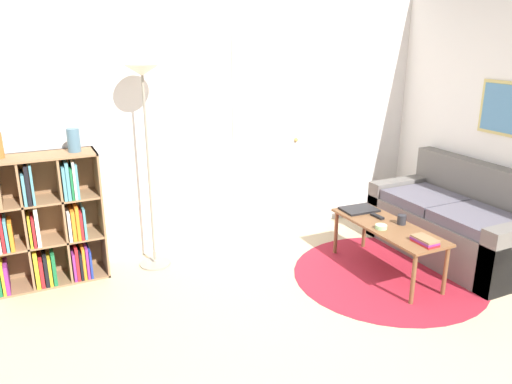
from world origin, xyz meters
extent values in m
plane|color=tan|center=(0.00, 0.00, 0.00)|extent=(14.00, 14.00, 0.00)
cube|color=silver|center=(0.00, 2.38, 1.30)|extent=(7.77, 0.05, 2.60)
cube|color=white|center=(0.65, 2.34, 1.04)|extent=(0.84, 0.02, 2.07)
sphere|color=tan|center=(0.94, 2.32, 0.99)|extent=(0.04, 0.04, 0.04)
cube|color=silver|center=(2.41, 1.18, 1.30)|extent=(0.05, 5.35, 2.60)
cube|color=tan|center=(2.38, 0.92, 1.41)|extent=(0.02, 0.67, 0.50)
cube|color=teal|center=(2.37, 0.92, 1.41)|extent=(0.01, 0.61, 0.44)
cylinder|color=maroon|center=(1.14, 0.96, 0.00)|extent=(1.69, 1.69, 0.01)
cube|color=#936B47|center=(-1.12, 2.16, 0.56)|extent=(0.02, 0.34, 1.13)
cube|color=#936B47|center=(-1.58, 2.16, 1.12)|extent=(0.94, 0.34, 0.02)
cube|color=#936B47|center=(-1.58, 2.16, 0.01)|extent=(0.94, 0.34, 0.02)
cube|color=#936B47|center=(-1.58, 2.33, 0.56)|extent=(0.94, 0.02, 1.13)
cube|color=#936B47|center=(-1.73, 2.16, 0.56)|extent=(0.02, 0.32, 1.09)
cube|color=#936B47|center=(-1.43, 2.16, 0.56)|extent=(0.02, 0.32, 1.09)
cube|color=#936B47|center=(-1.58, 2.16, 0.38)|extent=(0.90, 0.32, 0.02)
cube|color=#936B47|center=(-1.58, 2.16, 0.75)|extent=(0.90, 0.32, 0.02)
cube|color=gold|center=(-1.96, 2.11, 0.15)|extent=(0.02, 0.22, 0.27)
cube|color=#7F287A|center=(-1.93, 2.11, 0.14)|extent=(0.03, 0.22, 0.25)
cube|color=gold|center=(-1.70, 2.10, 0.18)|extent=(0.03, 0.20, 0.32)
cube|color=#B21E23|center=(-1.66, 2.13, 0.14)|extent=(0.03, 0.26, 0.25)
cube|color=black|center=(-1.63, 2.10, 0.16)|extent=(0.03, 0.20, 0.27)
cube|color=gold|center=(-1.60, 2.10, 0.14)|extent=(0.02, 0.19, 0.25)
cube|color=#196B38|center=(-1.56, 2.10, 0.16)|extent=(0.03, 0.20, 0.28)
cube|color=#7F287A|center=(-1.40, 2.12, 0.15)|extent=(0.02, 0.25, 0.25)
cube|color=#B21E23|center=(-1.38, 2.12, 0.17)|extent=(0.03, 0.24, 0.30)
cube|color=black|center=(-1.35, 2.13, 0.14)|extent=(0.02, 0.26, 0.24)
cube|color=orange|center=(-1.32, 2.12, 0.16)|extent=(0.02, 0.24, 0.29)
cube|color=#7F287A|center=(-1.29, 2.12, 0.16)|extent=(0.02, 0.25, 0.29)
cube|color=navy|center=(-1.27, 2.12, 0.14)|extent=(0.02, 0.25, 0.25)
cube|color=#B21E23|center=(-1.91, 2.10, 0.53)|extent=(0.02, 0.20, 0.28)
cube|color=teal|center=(-1.88, 2.10, 0.53)|extent=(0.02, 0.21, 0.27)
cube|color=orange|center=(-1.85, 2.10, 0.51)|extent=(0.03, 0.19, 0.25)
cube|color=gold|center=(-1.71, 2.13, 0.52)|extent=(0.02, 0.27, 0.26)
cube|color=#B21E23|center=(-1.68, 2.10, 0.52)|extent=(0.02, 0.20, 0.25)
cube|color=silver|center=(-1.65, 2.13, 0.55)|extent=(0.03, 0.25, 0.33)
cube|color=silver|center=(-1.40, 2.10, 0.52)|extent=(0.02, 0.20, 0.25)
cube|color=orange|center=(-1.37, 2.13, 0.52)|extent=(0.03, 0.27, 0.26)
cube|color=orange|center=(-1.33, 2.12, 0.54)|extent=(0.03, 0.25, 0.30)
cube|color=#B21E23|center=(-1.31, 2.11, 0.51)|extent=(0.02, 0.23, 0.24)
cube|color=teal|center=(-1.28, 2.13, 0.53)|extent=(0.02, 0.25, 0.27)
cube|color=teal|center=(-1.70, 2.12, 0.88)|extent=(0.02, 0.24, 0.26)
cube|color=black|center=(-1.67, 2.11, 0.92)|extent=(0.03, 0.22, 0.32)
cube|color=teal|center=(-1.64, 2.11, 0.92)|extent=(0.02, 0.22, 0.33)
cube|color=teal|center=(-1.40, 2.12, 0.90)|extent=(0.02, 0.23, 0.28)
cube|color=teal|center=(-1.37, 2.10, 0.91)|extent=(0.03, 0.21, 0.32)
cube|color=#196B38|center=(-1.34, 2.14, 0.89)|extent=(0.02, 0.27, 0.26)
cube|color=silver|center=(-1.32, 2.13, 0.91)|extent=(0.02, 0.26, 0.32)
cube|color=teal|center=(-1.30, 2.11, 0.90)|extent=(0.02, 0.21, 0.29)
cylinder|color=gray|center=(-0.69, 2.09, 0.01)|extent=(0.28, 0.28, 0.01)
cylinder|color=gray|center=(-0.69, 2.09, 0.91)|extent=(0.02, 0.02, 1.73)
cone|color=white|center=(-0.69, 2.09, 1.78)|extent=(0.32, 0.32, 0.10)
cube|color=#66605B|center=(1.96, 1.05, 0.22)|extent=(0.81, 1.60, 0.44)
cube|color=#66605B|center=(2.29, 1.05, 0.44)|extent=(0.16, 1.60, 0.88)
cube|color=#66605B|center=(1.96, 1.77, 0.29)|extent=(0.81, 0.16, 0.58)
cube|color=#5A5662|center=(1.88, 0.73, 0.49)|extent=(0.61, 0.62, 0.10)
cube|color=#5A5662|center=(1.88, 1.37, 0.49)|extent=(0.61, 0.62, 0.10)
cube|color=brown|center=(1.14, 1.03, 0.45)|extent=(0.42, 1.15, 0.02)
cylinder|color=brown|center=(0.97, 0.49, 0.22)|extent=(0.04, 0.04, 0.44)
cylinder|color=brown|center=(0.97, 1.56, 0.22)|extent=(0.04, 0.04, 0.44)
cylinder|color=brown|center=(1.31, 0.49, 0.22)|extent=(0.04, 0.04, 0.44)
cylinder|color=brown|center=(1.31, 1.56, 0.22)|extent=(0.04, 0.04, 0.44)
cube|color=black|center=(1.15, 1.45, 0.47)|extent=(0.34, 0.25, 0.02)
cylinder|color=#9ED193|center=(1.03, 0.99, 0.48)|extent=(0.10, 0.10, 0.04)
cube|color=#B21E23|center=(1.14, 0.58, 0.46)|extent=(0.12, 0.21, 0.01)
cube|color=#7F287A|center=(1.15, 0.59, 0.48)|extent=(0.12, 0.21, 0.02)
cube|color=olive|center=(1.15, 0.59, 0.50)|extent=(0.12, 0.21, 0.02)
cylinder|color=#28282D|center=(1.26, 0.99, 0.50)|extent=(0.08, 0.08, 0.09)
cube|color=black|center=(1.18, 1.22, 0.47)|extent=(0.05, 0.15, 0.02)
cylinder|color=slate|center=(-1.28, 2.16, 1.23)|extent=(0.10, 0.10, 0.20)
camera|label=1|loc=(-1.68, -2.14, 2.09)|focal=35.00mm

